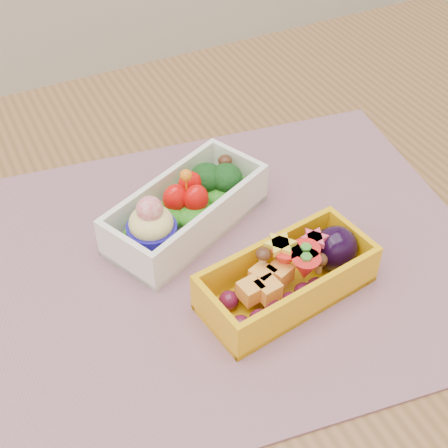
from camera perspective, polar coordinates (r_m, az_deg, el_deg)
name	(u,v)px	position (r m, az deg, el deg)	size (l,w,h in m)	color
table	(206,350)	(0.65, -1.64, -11.17)	(1.20, 0.80, 0.75)	brown
placemat	(219,260)	(0.60, -0.43, -3.23)	(0.49, 0.37, 0.00)	gray
bento_white	(186,209)	(0.61, -3.43, 1.34)	(0.18, 0.13, 0.07)	white
bento_yellow	(290,275)	(0.55, 5.94, -4.58)	(0.16, 0.09, 0.05)	#F2AE0C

